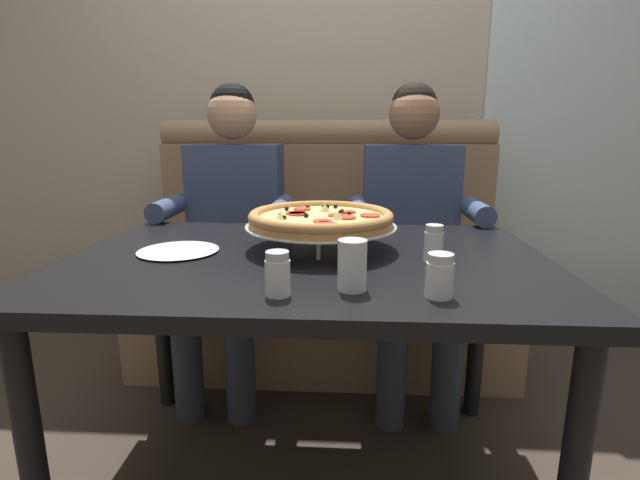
{
  "coord_description": "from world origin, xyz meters",
  "views": [
    {
      "loc": [
        0.11,
        -1.3,
        1.09
      ],
      "look_at": [
        0.04,
        -0.0,
        0.78
      ],
      "focal_mm": 26.65,
      "sensor_mm": 36.0,
      "label": 1
    }
  ],
  "objects_px": {
    "dining_table": "(307,283)",
    "shaker_parmesan": "(433,246)",
    "patio_chair": "(508,208)",
    "plate_near_left": "(178,249)",
    "pizza": "(321,219)",
    "drinking_glass": "(352,267)",
    "shaker_oregano": "(440,279)",
    "booth_bench": "(324,272)",
    "diner_left": "(232,219)",
    "diner_right": "(412,221)",
    "shaker_pepper_flakes": "(278,277)"
  },
  "relations": [
    {
      "from": "diner_left",
      "to": "shaker_oregano",
      "type": "height_order",
      "value": "diner_left"
    },
    {
      "from": "booth_bench",
      "to": "shaker_pepper_flakes",
      "type": "distance_m",
      "value": 1.32
    },
    {
      "from": "pizza",
      "to": "plate_near_left",
      "type": "bearing_deg",
      "value": -171.43
    },
    {
      "from": "drinking_glass",
      "to": "shaker_oregano",
      "type": "bearing_deg",
      "value": -10.7
    },
    {
      "from": "booth_bench",
      "to": "pizza",
      "type": "xyz_separation_m",
      "value": [
        0.03,
        -0.85,
        0.43
      ]
    },
    {
      "from": "booth_bench",
      "to": "shaker_parmesan",
      "type": "relative_size",
      "value": 16.62
    },
    {
      "from": "diner_left",
      "to": "diner_right",
      "type": "height_order",
      "value": "same"
    },
    {
      "from": "booth_bench",
      "to": "drinking_glass",
      "type": "distance_m",
      "value": 1.28
    },
    {
      "from": "pizza",
      "to": "drinking_glass",
      "type": "distance_m",
      "value": 0.38
    },
    {
      "from": "diner_left",
      "to": "patio_chair",
      "type": "bearing_deg",
      "value": 42.15
    },
    {
      "from": "shaker_parmesan",
      "to": "patio_chair",
      "type": "distance_m",
      "value": 2.4
    },
    {
      "from": "pizza",
      "to": "patio_chair",
      "type": "xyz_separation_m",
      "value": [
        1.23,
        2.08,
        -0.3
      ]
    },
    {
      "from": "dining_table",
      "to": "patio_chair",
      "type": "height_order",
      "value": "patio_chair"
    },
    {
      "from": "dining_table",
      "to": "booth_bench",
      "type": "bearing_deg",
      "value": 90.0
    },
    {
      "from": "diner_left",
      "to": "drinking_glass",
      "type": "distance_m",
      "value": 1.08
    },
    {
      "from": "pizza",
      "to": "shaker_oregano",
      "type": "bearing_deg",
      "value": -55.27
    },
    {
      "from": "diner_right",
      "to": "shaker_parmesan",
      "type": "xyz_separation_m",
      "value": [
        -0.04,
        -0.71,
        0.07
      ]
    },
    {
      "from": "dining_table",
      "to": "shaker_pepper_flakes",
      "type": "bearing_deg",
      "value": -96.07
    },
    {
      "from": "shaker_pepper_flakes",
      "to": "plate_near_left",
      "type": "bearing_deg",
      "value": 134.79
    },
    {
      "from": "patio_chair",
      "to": "drinking_glass",
      "type": "bearing_deg",
      "value": -115.07
    },
    {
      "from": "shaker_pepper_flakes",
      "to": "shaker_oregano",
      "type": "height_order",
      "value": "shaker_pepper_flakes"
    },
    {
      "from": "shaker_parmesan",
      "to": "patio_chair",
      "type": "bearing_deg",
      "value": 67.26
    },
    {
      "from": "shaker_oregano",
      "to": "diner_right",
      "type": "bearing_deg",
      "value": 85.88
    },
    {
      "from": "shaker_pepper_flakes",
      "to": "diner_left",
      "type": "bearing_deg",
      "value": 109.21
    },
    {
      "from": "dining_table",
      "to": "plate_near_left",
      "type": "bearing_deg",
      "value": 177.48
    },
    {
      "from": "diner_right",
      "to": "dining_table",
      "type": "bearing_deg",
      "value": -119.89
    },
    {
      "from": "booth_bench",
      "to": "diner_left",
      "type": "distance_m",
      "value": 0.56
    },
    {
      "from": "diner_left",
      "to": "plate_near_left",
      "type": "xyz_separation_m",
      "value": [
        0.0,
        -0.65,
        0.04
      ]
    },
    {
      "from": "diner_left",
      "to": "patio_chair",
      "type": "xyz_separation_m",
      "value": [
        1.65,
        1.49,
        -0.19
      ]
    },
    {
      "from": "booth_bench",
      "to": "patio_chair",
      "type": "height_order",
      "value": "booth_bench"
    },
    {
      "from": "diner_left",
      "to": "shaker_oregano",
      "type": "relative_size",
      "value": 13.23
    },
    {
      "from": "diner_left",
      "to": "diner_right",
      "type": "relative_size",
      "value": 1.0
    },
    {
      "from": "shaker_parmesan",
      "to": "patio_chair",
      "type": "xyz_separation_m",
      "value": [
        0.92,
        2.2,
        -0.25
      ]
    },
    {
      "from": "dining_table",
      "to": "shaker_oregano",
      "type": "height_order",
      "value": "shaker_oregano"
    },
    {
      "from": "diner_right",
      "to": "shaker_pepper_flakes",
      "type": "bearing_deg",
      "value": -112.74
    },
    {
      "from": "diner_left",
      "to": "shaker_parmesan",
      "type": "height_order",
      "value": "diner_left"
    },
    {
      "from": "booth_bench",
      "to": "pizza",
      "type": "bearing_deg",
      "value": -87.7
    },
    {
      "from": "plate_near_left",
      "to": "patio_chair",
      "type": "xyz_separation_m",
      "value": [
        1.65,
        2.14,
        -0.22
      ]
    },
    {
      "from": "pizza",
      "to": "booth_bench",
      "type": "bearing_deg",
      "value": 92.3
    },
    {
      "from": "shaker_oregano",
      "to": "pizza",
      "type": "bearing_deg",
      "value": 124.73
    },
    {
      "from": "booth_bench",
      "to": "shaker_parmesan",
      "type": "xyz_separation_m",
      "value": [
        0.35,
        -0.97,
        0.38
      ]
    },
    {
      "from": "dining_table",
      "to": "pizza",
      "type": "bearing_deg",
      "value": 66.61
    },
    {
      "from": "dining_table",
      "to": "shaker_parmesan",
      "type": "xyz_separation_m",
      "value": [
        0.35,
        -0.04,
        0.12
      ]
    },
    {
      "from": "pizza",
      "to": "shaker_parmesan",
      "type": "bearing_deg",
      "value": -21.28
    },
    {
      "from": "diner_left",
      "to": "shaker_parmesan",
      "type": "relative_size",
      "value": 12.47
    },
    {
      "from": "plate_near_left",
      "to": "dining_table",
      "type": "bearing_deg",
      "value": -2.52
    },
    {
      "from": "dining_table",
      "to": "shaker_oregano",
      "type": "distance_m",
      "value": 0.46
    },
    {
      "from": "dining_table",
      "to": "pizza",
      "type": "distance_m",
      "value": 0.19
    },
    {
      "from": "diner_right",
      "to": "pizza",
      "type": "distance_m",
      "value": 0.69
    },
    {
      "from": "diner_left",
      "to": "shaker_parmesan",
      "type": "xyz_separation_m",
      "value": [
        0.73,
        -0.71,
        0.07
      ]
    }
  ]
}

